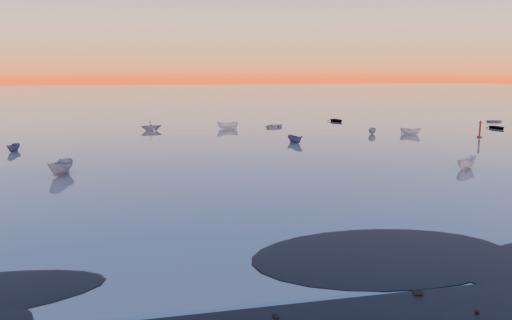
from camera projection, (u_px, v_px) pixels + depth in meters
name	position (u px, v px, depth m)	size (l,w,h in m)	color
ground	(189.00, 115.00, 122.64)	(600.00, 600.00, 0.00)	#6B6259
mud_lobes	(375.00, 277.00, 25.69)	(140.00, 6.00, 0.07)	black
moored_fleet	(218.00, 140.00, 77.52)	(124.00, 58.00, 1.20)	silver
boat_near_center	(466.00, 168.00, 54.78)	(3.66, 1.55, 1.27)	silver
channel_marker	(480.00, 130.00, 80.62)	(0.81, 0.81, 2.88)	#4D1510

